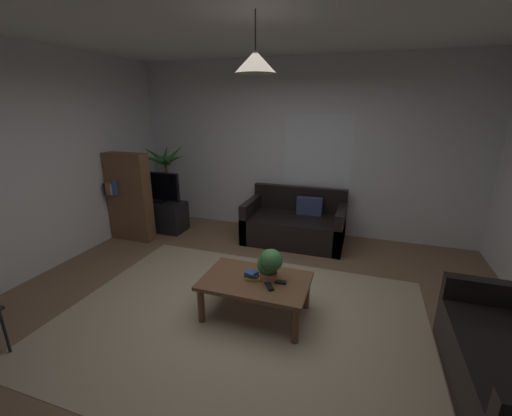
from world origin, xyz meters
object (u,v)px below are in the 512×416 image
object	(u,v)px
remote_on_table_0	(278,282)
pendant_lamp	(255,62)
couch_under_window	(295,225)
book_on_table_1	(252,275)
book_on_table_0	(253,277)
remote_on_table_1	(269,286)
coffee_table	(255,285)
tv	(157,187)
book_on_table_2	(251,273)
bookshelf_corner	(129,197)
potted_plant_on_table	(269,263)
potted_palm_corner	(167,187)
tv_stand	(160,216)

from	to	relation	value
remote_on_table_0	pendant_lamp	distance (m)	2.03
remote_on_table_0	couch_under_window	bearing A→B (deg)	-174.56
pendant_lamp	book_on_table_1	bearing A→B (deg)	-175.43
book_on_table_0	remote_on_table_1	bearing A→B (deg)	-26.89
coffee_table	tv	world-z (taller)	tv
book_on_table_1	remote_on_table_0	world-z (taller)	book_on_table_1
book_on_table_2	bookshelf_corner	bearing A→B (deg)	152.79
potted_plant_on_table	book_on_table_0	bearing A→B (deg)	-168.48
book_on_table_0	remote_on_table_0	world-z (taller)	book_on_table_0
tv	pendant_lamp	world-z (taller)	pendant_lamp
book_on_table_0	remote_on_table_1	xyz separation A→B (m)	(0.20, -0.10, -0.00)
potted_palm_corner	book_on_table_0	bearing A→B (deg)	-41.94
book_on_table_0	pendant_lamp	distance (m)	2.01
tv_stand	tv	distance (m)	0.52
remote_on_table_1	potted_plant_on_table	world-z (taller)	potted_plant_on_table
tv_stand	potted_plant_on_table	bearing A→B (deg)	-34.93
remote_on_table_1	potted_palm_corner	world-z (taller)	potted_palm_corner
book_on_table_2	tv_stand	world-z (taller)	tv_stand
remote_on_table_1	bookshelf_corner	distance (m)	3.07
book_on_table_2	tv	distance (m)	2.94
remote_on_table_0	tv	bearing A→B (deg)	-126.03
remote_on_table_1	potted_plant_on_table	bearing A→B (deg)	-109.69
potted_palm_corner	bookshelf_corner	size ratio (longest dim) A/B	1.03
couch_under_window	remote_on_table_1	distance (m)	2.15
remote_on_table_0	potted_palm_corner	size ratio (longest dim) A/B	0.11
couch_under_window	book_on_table_1	size ratio (longest dim) A/B	11.58
book_on_table_1	pendant_lamp	size ratio (longest dim) A/B	0.28
tv_stand	potted_palm_corner	size ratio (longest dim) A/B	0.62
remote_on_table_0	remote_on_table_1	world-z (taller)	same
book_on_table_2	potted_palm_corner	distance (m)	3.26
couch_under_window	tv_stand	bearing A→B (deg)	-173.77
book_on_table_0	potted_plant_on_table	world-z (taller)	potted_plant_on_table
coffee_table	potted_plant_on_table	bearing A→B (deg)	15.07
couch_under_window	pendant_lamp	size ratio (longest dim) A/B	3.25
book_on_table_0	tv	distance (m)	2.95
book_on_table_0	book_on_table_2	bearing A→B (deg)	-153.57
couch_under_window	book_on_table_0	size ratio (longest dim) A/B	10.72
coffee_table	remote_on_table_1	distance (m)	0.21
pendant_lamp	book_on_table_0	bearing A→B (deg)	171.46
book_on_table_2	remote_on_table_1	xyz separation A→B (m)	(0.21, -0.09, -0.06)
tv	remote_on_table_0	bearing A→B (deg)	-33.92
remote_on_table_0	pendant_lamp	bearing A→B (deg)	-89.40
book_on_table_1	couch_under_window	bearing A→B (deg)	89.81
tv	potted_palm_corner	xyz separation A→B (m)	(-0.08, 0.42, -0.10)
potted_palm_corner	couch_under_window	bearing A→B (deg)	-3.47
coffee_table	tv	size ratio (longest dim) A/B	1.27
coffee_table	bookshelf_corner	bearing A→B (deg)	153.27
potted_plant_on_table	tv_stand	xyz separation A→B (m)	(-2.50, 1.75, -0.35)
book_on_table_0	remote_on_table_1	size ratio (longest dim) A/B	0.90
pendant_lamp	remote_on_table_1	bearing A→B (deg)	-29.20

